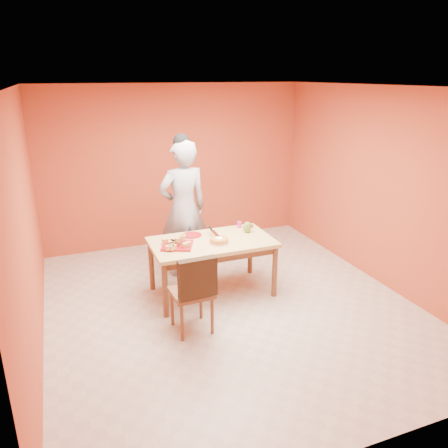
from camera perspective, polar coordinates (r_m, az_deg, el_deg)
name	(u,v)px	position (r m, az deg, el deg)	size (l,w,h in m)	color
floor	(230,305)	(5.74, 0.79, -10.53)	(5.00, 5.00, 0.00)	beige
ceiling	(231,87)	(5.00, 0.94, 17.50)	(5.00, 5.00, 0.00)	white
wall_back	(176,166)	(7.52, -6.35, 7.54)	(4.50, 4.50, 0.00)	#B7452A
wall_left	(26,228)	(4.88, -24.48, -0.46)	(5.00, 5.00, 0.00)	#B7452A
wall_right	(383,188)	(6.38, 20.02, 4.42)	(5.00, 5.00, 0.00)	#B7452A
dining_table	(212,247)	(5.77, -1.59, -3.04)	(1.60, 0.90, 0.76)	tan
dining_chair	(192,291)	(5.01, -4.23, -8.71)	(0.47, 0.54, 0.98)	brown
pastry_pile	(177,241)	(5.55, -6.13, -2.16)	(0.34, 0.34, 0.11)	#E5A061
person	(183,209)	(6.29, -5.34, 1.95)	(0.73, 0.48, 1.99)	gray
pastry_platter	(177,245)	(5.58, -6.11, -2.80)	(0.37, 0.37, 0.02)	maroon
red_dinner_plate	(192,235)	(5.92, -4.20, -1.45)	(0.26, 0.26, 0.02)	maroon
white_cake_plate	(219,243)	(5.64, -0.66, -2.47)	(0.27, 0.27, 0.01)	white
sponge_cake	(219,240)	(5.63, -0.66, -2.15)	(0.24, 0.24, 0.06)	#CA8934
cake_server	(215,233)	(5.78, -1.19, -1.21)	(0.05, 0.27, 0.01)	silver
egg_ornament	(247,227)	(6.01, 3.06, -0.40)	(0.12, 0.10, 0.15)	olive
magenta_glass	(239,225)	(6.20, 2.02, -0.08)	(0.06, 0.06, 0.09)	#CF1F83
checker_tin	(249,226)	(6.25, 3.30, -0.23)	(0.11, 0.11, 0.03)	black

